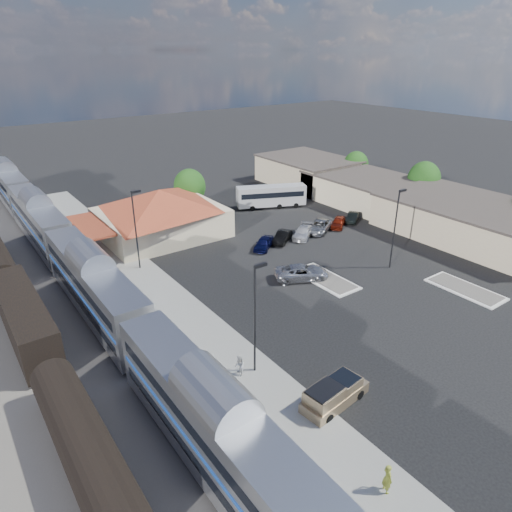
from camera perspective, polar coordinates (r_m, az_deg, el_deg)
ground at (r=45.47m, az=6.75°, el=-5.26°), size 280.00×280.00×0.00m
railbed at (r=43.41m, az=-22.45°, el=-8.61°), size 16.00×100.00×0.12m
platform at (r=43.98m, az=-10.45°, el=-6.49°), size 5.50×92.00×0.18m
passenger_train at (r=43.34m, az=-19.54°, el=-3.87°), size 3.00×104.00×5.55m
freight_cars at (r=42.64m, az=-26.93°, el=-7.18°), size 2.80×46.00×4.00m
station_depot at (r=60.54m, az=-11.88°, el=5.32°), size 18.35×12.24×6.20m
buildings_east at (r=72.85m, az=15.82°, el=7.43°), size 14.40×51.40×4.80m
traffic_island_south at (r=49.15m, az=8.67°, el=-2.85°), size 3.30×7.50×0.21m
traffic_island_north at (r=51.25m, az=24.69°, el=-3.78°), size 3.30×7.50×0.21m
lamp_plat_s at (r=32.76m, az=-0.03°, el=-6.90°), size 1.08×0.25×9.00m
lamp_plat_n at (r=50.57m, az=-14.79°, el=3.88°), size 1.08×0.25×9.00m
lamp_lot at (r=51.61m, az=17.10°, el=4.01°), size 1.08×0.25×9.00m
tree_east_b at (r=75.76m, az=20.25°, el=9.02°), size 4.94×4.94×6.96m
tree_east_c at (r=84.22m, az=12.37°, el=11.05°), size 4.41×4.41×6.21m
tree_depot at (r=68.56m, az=-8.30°, el=8.60°), size 4.71×4.71×6.63m
pickup_truck at (r=33.07m, az=9.85°, el=-16.57°), size 5.47×2.52×1.82m
suv at (r=48.67m, az=5.76°, el=-2.05°), size 6.33×5.06×1.60m
coach_bus at (r=70.81m, az=1.91°, el=7.61°), size 10.63×6.38×3.40m
person_a at (r=28.43m, az=16.10°, el=-25.14°), size 0.65×0.80×1.90m
person_b at (r=34.69m, az=-2.09°, el=-13.56°), size 0.85×0.97×1.69m
parked_car_a at (r=55.96m, az=0.97°, el=1.61°), size 4.37×3.84×1.43m
parked_car_b at (r=58.01m, az=3.34°, el=2.40°), size 4.35×3.58×1.40m
parked_car_c at (r=59.75m, az=5.91°, el=2.98°), size 5.06×4.35×1.39m
parked_car_d at (r=61.98m, az=7.96°, el=3.72°), size 5.88×4.78×1.49m
parked_car_e at (r=63.94m, az=10.24°, el=4.16°), size 4.23×3.66×1.38m
parked_car_f at (r=66.37m, az=12.01°, el=4.74°), size 4.15×3.40×1.33m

